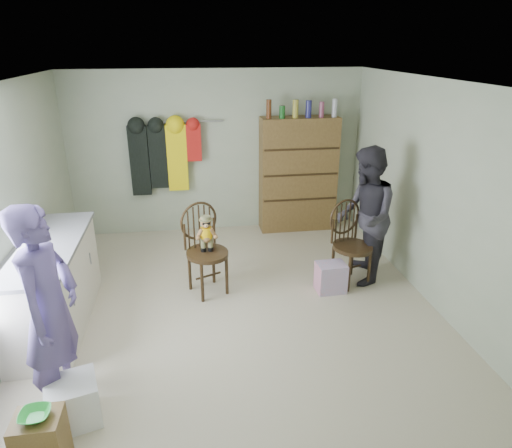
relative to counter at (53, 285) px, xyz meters
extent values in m
plane|color=beige|center=(1.95, 0.00, -0.47)|extent=(5.00, 5.00, 0.00)
plane|color=#ACB598|center=(1.95, 2.50, 0.78)|extent=(4.50, 0.00, 4.50)
plane|color=#ACB598|center=(-0.30, 0.00, 0.78)|extent=(0.00, 5.00, 5.00)
plane|color=#ACB598|center=(4.20, 0.00, 0.78)|extent=(0.00, 5.00, 5.00)
plane|color=white|center=(1.95, 0.00, 2.03)|extent=(5.00, 5.00, 0.00)
cube|color=silver|center=(0.00, 0.00, -0.02)|extent=(0.60, 1.80, 0.90)
cube|color=slate|center=(0.00, 0.00, 0.45)|extent=(0.64, 1.86, 0.04)
cylinder|color=#99999E|center=(0.31, -0.45, 0.07)|extent=(0.02, 0.02, 0.14)
cylinder|color=#99999E|center=(0.31, 0.45, 0.07)|extent=(0.02, 0.02, 0.14)
cube|color=brown|center=(0.35, -1.90, -0.24)|extent=(0.32, 0.28, 0.46)
imported|color=green|center=(0.35, -1.90, 0.02)|extent=(0.21, 0.21, 0.05)
cube|color=white|center=(0.46, -1.46, -0.29)|extent=(0.47, 0.46, 0.37)
cylinder|color=#2F2010|center=(1.65, 0.42, 0.04)|extent=(0.65, 0.65, 0.05)
cylinder|color=#2F2010|center=(1.57, 0.21, -0.23)|extent=(0.04, 0.04, 0.49)
cylinder|color=#2F2010|center=(1.87, 0.34, -0.23)|extent=(0.04, 0.04, 0.49)
cylinder|color=#2F2010|center=(1.43, 0.52, -0.23)|extent=(0.04, 0.04, 0.49)
cylinder|color=#2F2010|center=(1.73, 0.65, -0.23)|extent=(0.04, 0.04, 0.49)
torus|color=#2F2010|center=(1.57, 0.60, 0.40)|extent=(0.45, 0.22, 0.48)
cylinder|color=#2F2010|center=(1.39, 0.51, 0.23)|extent=(0.03, 0.03, 0.33)
cylinder|color=#2F2010|center=(1.75, 0.67, 0.23)|extent=(0.03, 0.03, 0.33)
cylinder|color=#E6AE0A|center=(1.65, 0.45, 0.30)|extent=(0.14, 0.14, 0.13)
cylinder|color=#475128|center=(1.65, 0.45, 0.17)|extent=(0.08, 0.08, 0.20)
sphere|color=#9E7042|center=(1.65, 0.45, 0.43)|extent=(0.13, 0.13, 0.13)
cylinder|color=#475128|center=(1.65, 0.45, 0.49)|extent=(0.11, 0.11, 0.04)
cube|color=black|center=(1.65, 0.39, 0.44)|extent=(0.09, 0.01, 0.02)
cylinder|color=#2F2010|center=(3.44, 0.38, 0.02)|extent=(0.60, 0.60, 0.05)
cylinder|color=#2F2010|center=(3.34, 0.17, -0.24)|extent=(0.04, 0.04, 0.47)
cylinder|color=#2F2010|center=(3.64, 0.28, -0.24)|extent=(0.04, 0.04, 0.47)
cylinder|color=#2F2010|center=(3.23, 0.48, -0.24)|extent=(0.04, 0.04, 0.47)
cylinder|color=#2F2010|center=(3.53, 0.59, -0.24)|extent=(0.04, 0.04, 0.47)
torus|color=#2F2010|center=(3.37, 0.55, 0.36)|extent=(0.44, 0.18, 0.46)
cylinder|color=#2F2010|center=(3.20, 0.48, 0.21)|extent=(0.03, 0.03, 0.32)
cylinder|color=#2F2010|center=(3.55, 0.61, 0.21)|extent=(0.03, 0.03, 0.32)
cube|color=pink|center=(3.13, 0.22, -0.29)|extent=(0.36, 0.28, 0.36)
imported|color=#5C4C8C|center=(0.34, -1.23, 0.42)|extent=(0.54, 0.72, 1.79)
imported|color=#2D2B33|center=(3.59, 0.45, 0.39)|extent=(0.83, 0.97, 1.73)
cube|color=brown|center=(3.20, 2.30, 0.43)|extent=(1.20, 0.38, 1.80)
cube|color=#2F2010|center=(3.20, 2.11, 0.08)|extent=(1.16, 0.02, 0.03)
cube|color=#2F2010|center=(3.20, 2.11, 0.48)|extent=(1.16, 0.02, 0.03)
cube|color=#2F2010|center=(3.20, 2.11, 0.88)|extent=(1.16, 0.02, 0.03)
cylinder|color=#592D14|center=(2.70, 2.20, 1.47)|extent=(0.08, 0.08, 0.28)
cylinder|color=#19591E|center=(2.90, 2.20, 1.42)|extent=(0.08, 0.08, 0.18)
cylinder|color=#A59933|center=(3.10, 2.20, 1.46)|extent=(0.09, 0.09, 0.27)
cylinder|color=navy|center=(3.30, 2.20, 1.46)|extent=(0.09, 0.09, 0.25)
cylinder|color=#8C3F59|center=(3.50, 2.20, 1.44)|extent=(0.07, 0.07, 0.23)
cylinder|color=#B2B2B7|center=(3.70, 2.20, 1.46)|extent=(0.08, 0.08, 0.27)
cylinder|color=#99999E|center=(1.55, 2.44, 1.28)|extent=(1.00, 0.02, 0.02)
cube|color=black|center=(0.77, 2.38, 0.72)|extent=(0.28, 0.10, 1.05)
cube|color=black|center=(1.05, 2.38, 0.77)|extent=(0.26, 0.10, 0.95)
cube|color=yellow|center=(1.33, 2.38, 0.75)|extent=(0.30, 0.10, 1.00)
cube|color=red|center=(1.59, 2.38, 0.97)|extent=(0.22, 0.10, 0.55)
camera|label=1|loc=(1.47, -4.50, 2.38)|focal=32.00mm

